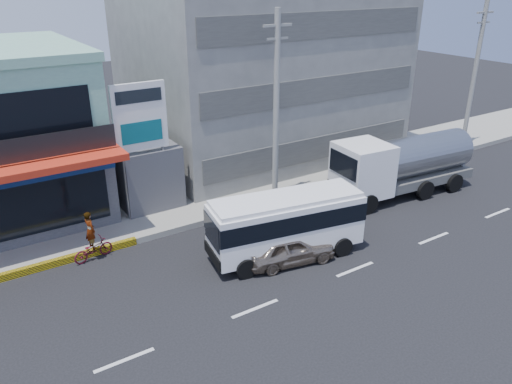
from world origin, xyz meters
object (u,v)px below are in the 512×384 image
billboard (141,125)px  utility_pole_near (276,110)px  utility_pole_far (474,77)px  sedan (289,248)px  tanker_truck (400,164)px  motorcycle_rider (92,244)px  satellite_dish (140,141)px  concrete_building (260,49)px  minibus (286,221)px

billboard → utility_pole_near: size_ratio=0.69×
utility_pole_far → sedan: bearing=-164.1°
utility_pole_near → tanker_truck: bearing=-23.8°
tanker_truck → sedan: bearing=-164.7°
billboard → motorcycle_rider: bearing=-145.6°
satellite_dish → billboard: bearing=-105.5°
utility_pole_far → satellite_dish: bearing=170.7°
concrete_building → sedan: concrete_building is taller
concrete_building → minibus: 15.10m
tanker_truck → billboard: bearing=160.3°
billboard → minibus: 8.26m
sedan → billboard: bearing=36.6°
billboard → sedan: 9.06m
utility_pole_far → sedan: utility_pole_far is taller
utility_pole_far → tanker_truck: (-9.60, -2.82, -3.35)m
sedan → tanker_truck: tanker_truck is taller
satellite_dish → sedan: (3.00, -9.00, -2.90)m
satellite_dish → utility_pole_far: 22.35m
utility_pole_near → sedan: utility_pole_near is taller
motorcycle_rider → tanker_truck: bearing=-7.7°
utility_pole_near → minibus: utility_pole_near is taller
concrete_building → utility_pole_far: size_ratio=1.60×
billboard → tanker_truck: (12.90, -4.62, -3.13)m
satellite_dish → minibus: satellite_dish is taller
satellite_dish → billboard: (-0.50, -1.80, 1.35)m
motorcycle_rider → utility_pole_far: bearing=1.3°
minibus → motorcycle_rider: (-7.24, 4.21, -0.93)m
minibus → sedan: size_ratio=1.75×
satellite_dish → minibus: (3.24, -8.41, -1.90)m
sedan → motorcycle_rider: motorcycle_rider is taller
concrete_building → tanker_truck: size_ratio=1.84×
concrete_building → utility_pole_far: bearing=-32.3°
satellite_dish → utility_pole_far: bearing=-9.3°
minibus → billboard: bearing=119.5°
concrete_building → satellite_dish: size_ratio=10.67×
utility_pole_far → tanker_truck: utility_pole_far is taller
minibus → concrete_building: bearing=61.4°
concrete_building → utility_pole_far: concrete_building is taller
minibus → tanker_truck: tanker_truck is taller
sedan → motorcycle_rider: 8.49m
motorcycle_rider → utility_pole_near: bearing=3.4°
concrete_building → utility_pole_far: (12.00, -7.60, -1.85)m
utility_pole_near → motorcycle_rider: bearing=-176.6°
satellite_dish → sedan: 9.92m
utility_pole_far → minibus: 19.67m
billboard → motorcycle_rider: size_ratio=3.04×
satellite_dish → utility_pole_far: (22.00, -3.60, 1.57)m
satellite_dish → tanker_truck: size_ratio=0.17×
utility_pole_near → minibus: bearing=-119.8°
satellite_dish → billboard: size_ratio=0.22×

